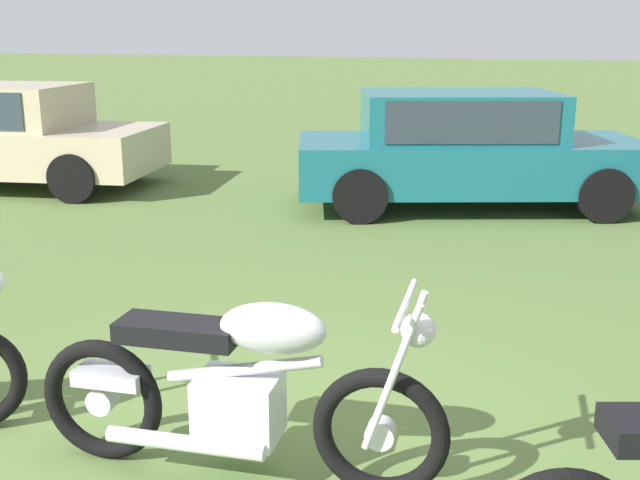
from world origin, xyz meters
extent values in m
torus|color=black|center=(0.74, 0.25, 0.33)|extent=(0.66, 0.16, 0.65)
torus|color=black|center=(-0.69, 0.11, 0.33)|extent=(0.66, 0.16, 0.65)
cylinder|color=silver|center=(0.74, 0.25, 0.33)|extent=(0.15, 0.11, 0.14)
cylinder|color=silver|center=(-0.69, 0.11, 0.33)|extent=(0.15, 0.11, 0.14)
cylinder|color=silver|center=(0.79, 0.35, 0.65)|extent=(0.27, 0.06, 0.73)
cylinder|color=silver|center=(0.81, 0.17, 0.65)|extent=(0.27, 0.06, 0.73)
cube|color=silver|center=(0.04, 0.18, 0.38)|extent=(0.43, 0.34, 0.32)
cylinder|color=#B7BABF|center=(0.07, 0.19, 0.58)|extent=(0.79, 0.14, 0.22)
ellipsoid|color=#B7BABF|center=(0.22, 0.20, 0.81)|extent=(0.54, 0.31, 0.24)
cube|color=black|center=(-0.25, 0.15, 0.75)|extent=(0.62, 0.30, 0.10)
cube|color=#B7BABF|center=(-0.63, 0.11, 0.47)|extent=(0.38, 0.22, 0.08)
cylinder|color=silver|center=(0.84, 0.27, 0.98)|extent=(0.10, 0.64, 0.03)
sphere|color=silver|center=(0.90, 0.27, 0.86)|extent=(0.18, 0.18, 0.16)
cylinder|color=silver|center=(-0.16, 0.00, 0.24)|extent=(0.80, 0.16, 0.08)
cylinder|color=black|center=(-5.05, 6.98, 0.32)|extent=(0.67, 0.34, 0.64)
cylinder|color=black|center=(-4.72, 5.30, 0.32)|extent=(0.67, 0.34, 0.64)
cube|color=#19606B|center=(0.10, 6.75, 0.55)|extent=(4.58, 3.14, 0.60)
cube|color=#19606B|center=(-0.04, 6.70, 1.13)|extent=(2.74, 2.32, 0.60)
cube|color=#2D3842|center=(-0.04, 6.70, 1.15)|extent=(2.42, 2.23, 0.48)
cylinder|color=black|center=(1.14, 8.02, 0.32)|extent=(0.68, 0.43, 0.64)
cylinder|color=black|center=(1.71, 6.45, 0.32)|extent=(0.68, 0.43, 0.64)
cylinder|color=black|center=(-1.51, 7.04, 0.32)|extent=(0.68, 0.43, 0.64)
cylinder|color=black|center=(-0.93, 5.48, 0.32)|extent=(0.68, 0.43, 0.64)
camera|label=1|loc=(1.58, -2.95, 2.16)|focal=43.81mm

